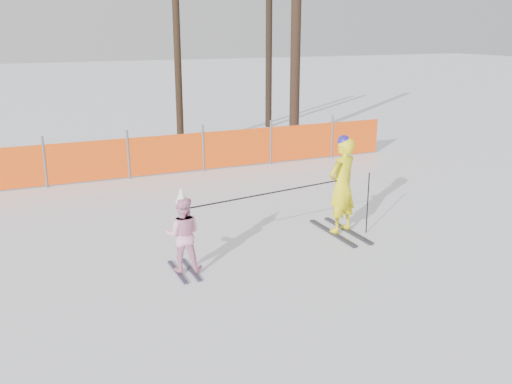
% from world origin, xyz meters
% --- Properties ---
extents(ground, '(120.00, 120.00, 0.00)m').
position_xyz_m(ground, '(0.00, 0.00, 0.00)').
color(ground, white).
rests_on(ground, ground).
extents(adult, '(0.76, 1.55, 1.86)m').
position_xyz_m(adult, '(1.73, 0.49, 0.93)').
color(adult, black).
rests_on(adult, ground).
extents(child, '(0.71, 0.92, 1.39)m').
position_xyz_m(child, '(-1.48, -0.02, 0.64)').
color(child, black).
rests_on(child, ground).
extents(ski_poles, '(3.55, 0.50, 1.17)m').
position_xyz_m(ski_poles, '(0.70, 0.25, 0.91)').
color(ski_poles, black).
rests_on(ski_poles, ground).
extents(safety_fence, '(17.62, 0.06, 1.25)m').
position_xyz_m(safety_fence, '(-2.30, 6.11, 0.56)').
color(safety_fence, '#595960').
rests_on(safety_fence, ground).
extents(tree_trunks, '(4.63, 3.03, 6.67)m').
position_xyz_m(tree_trunks, '(4.47, 9.79, 3.08)').
color(tree_trunks, black).
rests_on(tree_trunks, ground).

